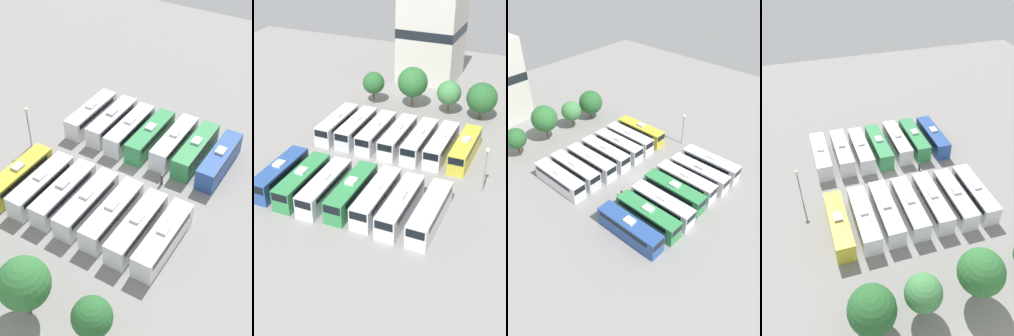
% 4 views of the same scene
% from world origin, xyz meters
% --- Properties ---
extents(ground_plane, '(118.43, 118.43, 0.00)m').
position_xyz_m(ground_plane, '(0.00, 0.00, 0.00)').
color(ground_plane, gray).
extents(bus_0, '(2.58, 10.83, 3.47)m').
position_xyz_m(bus_0, '(-10.65, -8.04, 1.71)').
color(bus_0, '#284C93').
rests_on(bus_0, ground_plane).
extents(bus_1, '(2.58, 10.83, 3.47)m').
position_xyz_m(bus_1, '(-6.96, -8.37, 1.71)').
color(bus_1, '#338C4C').
rests_on(bus_1, ground_plane).
extents(bus_2, '(2.58, 10.83, 3.47)m').
position_xyz_m(bus_2, '(-3.58, -8.46, 1.71)').
color(bus_2, silver).
rests_on(bus_2, ground_plane).
extents(bus_3, '(2.58, 10.83, 3.47)m').
position_xyz_m(bus_3, '(0.10, -8.03, 1.71)').
color(bus_3, '#338C4C').
rests_on(bus_3, ground_plane).
extents(bus_4, '(2.58, 10.83, 3.47)m').
position_xyz_m(bus_4, '(3.50, -7.91, 1.71)').
color(bus_4, silver).
rests_on(bus_4, ground_plane).
extents(bus_5, '(2.58, 10.83, 3.47)m').
position_xyz_m(bus_5, '(6.89, -8.33, 1.71)').
color(bus_5, silver).
rests_on(bus_5, ground_plane).
extents(bus_6, '(2.58, 10.83, 3.47)m').
position_xyz_m(bus_6, '(10.66, -8.32, 1.71)').
color(bus_6, silver).
rests_on(bus_6, ground_plane).
extents(bus_7, '(2.58, 10.83, 3.47)m').
position_xyz_m(bus_7, '(-10.56, 8.45, 1.71)').
color(bus_7, silver).
rests_on(bus_7, ground_plane).
extents(bus_8, '(2.58, 10.83, 3.47)m').
position_xyz_m(bus_8, '(-7.13, 8.51, 1.71)').
color(bus_8, silver).
rests_on(bus_8, ground_plane).
extents(bus_9, '(2.58, 10.83, 3.47)m').
position_xyz_m(bus_9, '(-3.56, 8.21, 1.71)').
color(bus_9, silver).
rests_on(bus_9, ground_plane).
extents(bus_10, '(2.58, 10.83, 3.47)m').
position_xyz_m(bus_10, '(0.07, 8.24, 1.71)').
color(bus_10, silver).
rests_on(bus_10, ground_plane).
extents(bus_11, '(2.58, 10.83, 3.47)m').
position_xyz_m(bus_11, '(3.63, 8.22, 1.71)').
color(bus_11, silver).
rests_on(bus_11, ground_plane).
extents(bus_12, '(2.58, 10.83, 3.47)m').
position_xyz_m(bus_12, '(7.02, 8.46, 1.71)').
color(bus_12, white).
rests_on(bus_12, ground_plane).
extents(bus_13, '(2.58, 10.83, 3.47)m').
position_xyz_m(bus_13, '(10.61, 8.54, 1.71)').
color(bus_13, gold).
rests_on(bus_13, ground_plane).
extents(worker_person, '(0.36, 0.36, 1.68)m').
position_xyz_m(worker_person, '(-5.34, -1.30, 0.78)').
color(worker_person, '#333338').
rests_on(worker_person, ground_plane).
extents(light_pole, '(0.60, 0.60, 6.63)m').
position_xyz_m(light_pole, '(15.02, 1.06, 4.60)').
color(light_pole, gray).
rests_on(light_pole, ground_plane).
extents(tree_1, '(5.36, 5.36, 7.59)m').
position_xyz_m(tree_1, '(-2.86, 22.82, 4.90)').
color(tree_1, brown).
rests_on(tree_1, ground_plane).
extents(tree_2, '(4.26, 4.26, 6.13)m').
position_xyz_m(tree_2, '(3.90, 22.78, 3.98)').
color(tree_2, brown).
rests_on(tree_2, ground_plane).
extents(tree_3, '(5.28, 5.28, 6.57)m').
position_xyz_m(tree_3, '(9.64, 22.92, 3.93)').
color(tree_3, brown).
rests_on(tree_3, ground_plane).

